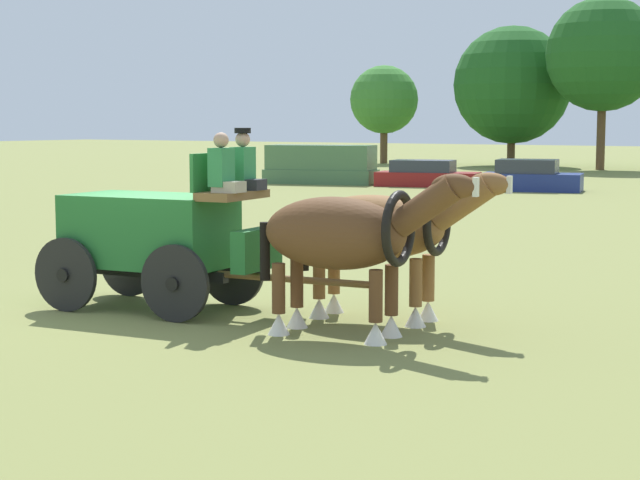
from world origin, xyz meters
TOP-DOWN VIEW (x-y plane):
  - ground_plane at (0.00, 0.00)m, footprint 220.00×220.00m
  - show_wagon at (0.17, 0.02)m, footprint 5.42×1.98m
  - draft_horse_near at (3.48, 1.03)m, footprint 3.18×1.15m
  - draft_horse_off at (3.61, -0.27)m, footprint 3.07×1.18m
  - parked_vehicle_a at (-15.09, 28.87)m, footprint 5.38×3.02m
  - parked_vehicle_b at (-10.08, 29.61)m, footprint 4.74×2.75m
  - parked_vehicle_c at (-5.12, 29.22)m, footprint 4.35×2.86m
  - tree_a at (-24.02, 51.11)m, footprint 4.60×4.60m
  - tree_b at (-15.19, 51.98)m, footprint 7.49×7.49m
  - tree_c at (-8.59, 49.48)m, footprint 6.66×6.66m

SIDE VIEW (x-z plane):
  - ground_plane at x=0.00m, z-range 0.00..0.00m
  - parked_vehicle_b at x=-10.08m, z-range -0.08..1.08m
  - parked_vehicle_c at x=-5.12m, z-range -0.09..1.20m
  - parked_vehicle_a at x=-15.09m, z-range -0.03..1.74m
  - show_wagon at x=0.17m, z-range -0.20..2.55m
  - draft_horse_near at x=3.48m, z-range 0.22..2.38m
  - draft_horse_off at x=3.61m, z-range 0.23..2.43m
  - tree_a at x=-24.02m, z-range 0.98..7.60m
  - tree_b at x=-15.19m, z-range 0.70..9.59m
  - tree_c at x=-8.59m, z-range 1.69..11.75m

